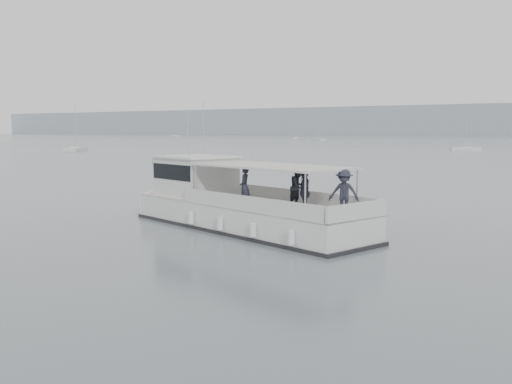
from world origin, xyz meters
The scene contains 3 objects.
ground centered at (0.00, 0.00, 0.00)m, with size 1400.00×1400.00×0.00m, color slate.
tour_boat centered at (4.26, -0.32, 0.93)m, with size 13.42×6.96×5.70m.
moored_fleet centered at (-24.20, 199.17, 0.36)m, with size 425.05×330.43×9.88m.
Camera 1 is at (17.63, -20.93, 4.12)m, focal length 40.00 mm.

